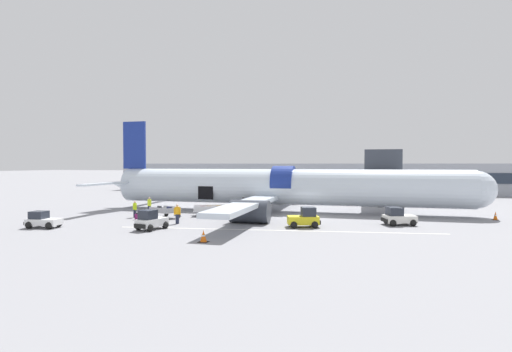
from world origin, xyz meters
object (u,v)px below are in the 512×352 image
Objects in this scene: baggage_tug_mid at (43,221)px; suitcase_on_tarmac_upright at (138,217)px; baggage_tug_rear at (398,217)px; ground_crew_loader_a at (149,205)px; baggage_tug_spare at (304,219)px; baggage_cart_queued at (211,210)px; baggage_tug_lead at (151,221)px; ground_crew_loader_b at (177,213)px; ground_crew_driver at (135,209)px; airplane at (279,187)px; baggage_cart_loading at (166,212)px.

suitcase_on_tarmac_upright is at bearing 50.59° from baggage_tug_mid.
baggage_tug_rear is 1.71× the size of ground_crew_loader_a.
baggage_tug_spare is at bearing -157.25° from baggage_tug_rear.
baggage_tug_spare is 17.26m from ground_crew_loader_a.
baggage_tug_spare is 11.00m from baggage_cart_queued.
ground_crew_loader_b is (0.63, 3.33, 0.23)m from baggage_tug_lead.
baggage_tug_rear is 17.41m from baggage_cart_queued.
baggage_tug_rear reaches higher than baggage_tug_mid.
baggage_tug_lead is 12.16m from baggage_tug_spare.
ground_crew_loader_a is at bearing 136.18° from ground_crew_loader_b.
suitcase_on_tarmac_upright is (4.91, 5.97, -0.30)m from baggage_tug_mid.
ground_crew_loader_a reaches higher than baggage_tug_spare.
baggage_tug_spare is at bearing 20.50° from baggage_tug_lead.
ground_crew_driver reaches higher than baggage_tug_mid.
airplane reaches higher than baggage_tug_lead.
baggage_tug_spare is at bearing 15.53° from baggage_tug_mid.
baggage_tug_spare reaches higher than baggage_cart_loading.
baggage_cart_loading is 2.06× the size of ground_crew_loader_b.
baggage_tug_lead is 0.67× the size of baggage_cart_queued.
airplane is 11.89× the size of baggage_cart_loading.
baggage_tug_mid is 1.65× the size of ground_crew_loader_a.
baggage_cart_loading is 2.56m from suitcase_on_tarmac_upright.
airplane reaches higher than ground_crew_loader_b.
airplane is 24.44× the size of ground_crew_loader_b.
airplane is 14.21× the size of baggage_tug_rear.
airplane reaches higher than suitcase_on_tarmac_upright.
baggage_tug_lead is at bearing -49.64° from ground_crew_driver.
baggage_tug_lead is 1.66× the size of ground_crew_loader_a.
baggage_tug_rear reaches higher than baggage_cart_queued.
baggage_tug_rear is (11.45, -6.70, -1.95)m from airplane.
baggage_tug_spare is 0.68× the size of baggage_cart_queued.
ground_crew_loader_a is (-3.30, 2.81, 0.32)m from baggage_cart_loading.
baggage_tug_lead is at bearing -100.70° from ground_crew_loader_b.
ground_crew_driver is (-12.44, -8.11, -1.77)m from airplane.
baggage_cart_loading is 0.83× the size of baggage_cart_queued.
baggage_tug_mid is at bearing -109.46° from ground_crew_loader_a.
baggage_tug_spare is (-7.42, -3.11, 0.04)m from baggage_tug_rear.
baggage_cart_loading reaches higher than suitcase_on_tarmac_upright.
airplane is 16.00m from baggage_tug_lead.
baggage_tug_mid is 29.02m from baggage_tug_rear.
baggage_cart_queued is 5.78m from ground_crew_loader_b.
baggage_tug_mid is 8.26m from ground_crew_driver.
ground_crew_loader_a is at bearing 120.28° from baggage_tug_lead.
ground_crew_loader_a is at bearing -157.79° from airplane.
baggage_cart_queued is (1.49, 9.03, -0.13)m from baggage_tug_lead.
ground_crew_loader_b is at bearing -175.06° from baggage_tug_spare.
baggage_cart_queued is at bearing 81.42° from ground_crew_loader_b.
baggage_tug_mid is at bearing -132.79° from baggage_cart_loading.
airplane is 13.70m from ground_crew_loader_a.
airplane reaches higher than baggage_tug_rear.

